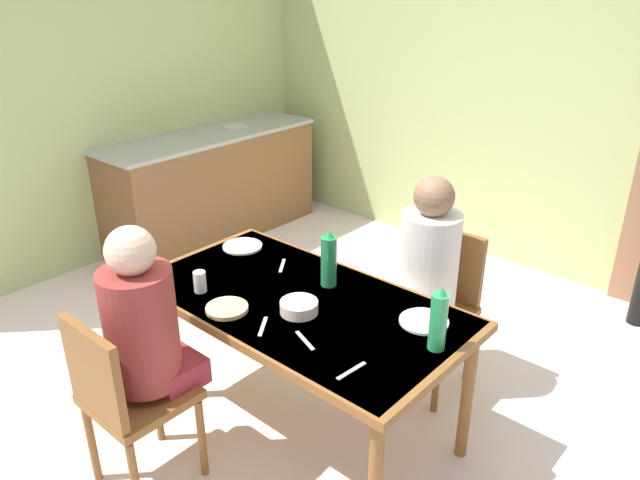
{
  "coord_description": "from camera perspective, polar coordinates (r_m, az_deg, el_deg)",
  "views": [
    {
      "loc": [
        1.97,
        -1.81,
        2.1
      ],
      "look_at": [
        0.32,
        0.08,
        0.98
      ],
      "focal_mm": 33.56,
      "sensor_mm": 36.0,
      "label": 1
    }
  ],
  "objects": [
    {
      "name": "chair_near_diner",
      "position": [
        2.69,
        -18.21,
        -13.91
      ],
      "size": [
        0.4,
        0.4,
        0.87
      ],
      "color": "brown",
      "rests_on": "ground_plane"
    },
    {
      "name": "person_far_diner",
      "position": [
        3.04,
        10.21,
        -1.97
      ],
      "size": [
        0.3,
        0.37,
        0.77
      ],
      "rotation": [
        0.0,
        0.0,
        3.14
      ],
      "color": "silver",
      "rests_on": "ground_plane"
    },
    {
      "name": "cutlery_knife_far",
      "position": [
        2.58,
        -5.47,
        -8.21
      ],
      "size": [
        0.1,
        0.13,
        0.0
      ],
      "primitive_type": "cube",
      "rotation": [
        0.0,
        0.0,
        2.19
      ],
      "color": "silver",
      "rests_on": "dining_table"
    },
    {
      "name": "drinking_glass_by_near_diner",
      "position": [
        2.87,
        -11.38,
        -3.92
      ],
      "size": [
        0.06,
        0.06,
        0.1
      ],
      "primitive_type": "cylinder",
      "color": "silver",
      "rests_on": "dining_table"
    },
    {
      "name": "ground_plane",
      "position": [
        3.4,
        -5.05,
        -14.11
      ],
      "size": [
        6.35,
        6.35,
        0.0
      ],
      "primitive_type": "plane",
      "color": "silver"
    },
    {
      "name": "cutlery_fork_near",
      "position": [
        3.08,
        -3.63,
        -2.46
      ],
      "size": [
        0.1,
        0.13,
        0.0
      ],
      "primitive_type": "cube",
      "rotation": [
        0.0,
        0.0,
        5.35
      ],
      "color": "silver",
      "rests_on": "dining_table"
    },
    {
      "name": "cutlery_fork_far",
      "position": [
        2.31,
        3.01,
        -12.35
      ],
      "size": [
        0.03,
        0.15,
        0.0
      ],
      "primitive_type": "cube",
      "rotation": [
        0.0,
        0.0,
        1.48
      ],
      "color": "silver",
      "rests_on": "dining_table"
    },
    {
      "name": "dining_table",
      "position": [
        2.8,
        -2.04,
        -6.89
      ],
      "size": [
        1.57,
        0.85,
        0.73
      ],
      "color": "brown",
      "rests_on": "ground_plane"
    },
    {
      "name": "chair_far_diner",
      "position": [
        3.28,
        11.11,
        -5.62
      ],
      "size": [
        0.4,
        0.4,
        0.87
      ],
      "rotation": [
        0.0,
        0.0,
        3.14
      ],
      "color": "brown",
      "rests_on": "ground_plane"
    },
    {
      "name": "cutlery_knife_near",
      "position": [
        2.48,
        -1.45,
        -9.56
      ],
      "size": [
        0.15,
        0.07,
        0.0
      ],
      "primitive_type": "cube",
      "rotation": [
        0.0,
        0.0,
        2.78
      ],
      "color": "silver",
      "rests_on": "dining_table"
    },
    {
      "name": "wall_left",
      "position": [
        4.9,
        -19.17,
        14.32
      ],
      "size": [
        0.1,
        3.66,
        2.75
      ],
      "primitive_type": "cube",
      "color": "#A8BA78",
      "rests_on": "ground_plane"
    },
    {
      "name": "bread_plate_sliced",
      "position": [
        2.71,
        -8.87,
        -6.47
      ],
      "size": [
        0.19,
        0.19,
        0.02
      ],
      "primitive_type": "cylinder",
      "color": "#DBB77A",
      "rests_on": "dining_table"
    },
    {
      "name": "serving_bowl_center",
      "position": [
        2.66,
        -2.01,
        -6.4
      ],
      "size": [
        0.17,
        0.17,
        0.05
      ],
      "primitive_type": "cylinder",
      "color": "#F1E2C7",
      "rests_on": "dining_table"
    },
    {
      "name": "dinner_plate_near_left",
      "position": [
        3.3,
        -7.4,
        -0.59
      ],
      "size": [
        0.22,
        0.22,
        0.01
      ],
      "primitive_type": "cylinder",
      "color": "white",
      "rests_on": "dining_table"
    },
    {
      "name": "water_bottle_green_near",
      "position": [
        2.41,
        11.22,
        -7.5
      ],
      "size": [
        0.07,
        0.07,
        0.28
      ],
      "color": "#299D55",
      "rests_on": "dining_table"
    },
    {
      "name": "dinner_plate_near_right",
      "position": [
        2.63,
        9.87,
        -7.64
      ],
      "size": [
        0.21,
        0.21,
        0.01
      ],
      "primitive_type": "cylinder",
      "color": "white",
      "rests_on": "dining_table"
    },
    {
      "name": "wall_back",
      "position": [
        4.74,
        16.7,
        14.34
      ],
      "size": [
        4.65,
        0.1,
        2.75
      ],
      "primitive_type": "cube",
      "color": "#ACBA76",
      "rests_on": "ground_plane"
    },
    {
      "name": "water_bottle_green_far",
      "position": [
        2.83,
        0.84,
        -1.89
      ],
      "size": [
        0.08,
        0.08,
        0.29
      ],
      "color": "#237C46",
      "rests_on": "dining_table"
    },
    {
      "name": "person_near_diner",
      "position": [
        2.59,
        -16.46,
        -7.68
      ],
      "size": [
        0.3,
        0.37,
        0.77
      ],
      "color": "maroon",
      "rests_on": "ground_plane"
    },
    {
      "name": "kitchen_counter",
      "position": [
        5.18,
        -10.22,
        5.16
      ],
      "size": [
        0.61,
        1.9,
        0.91
      ],
      "color": "brown",
      "rests_on": "ground_plane"
    }
  ]
}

